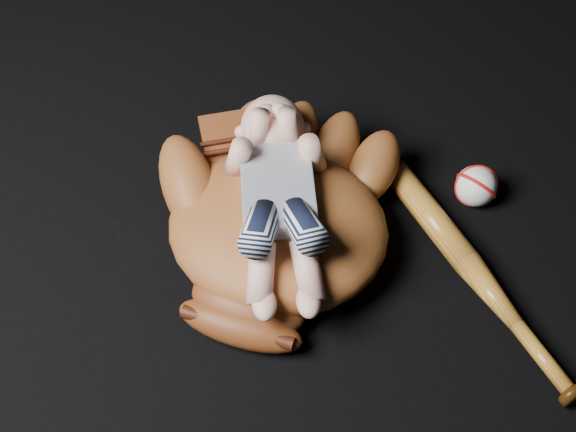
{
  "coord_description": "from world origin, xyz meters",
  "views": [
    {
      "loc": [
        -0.05,
        -0.74,
        1.2
      ],
      "look_at": [
        0.03,
        0.14,
        0.09
      ],
      "focal_mm": 55.0,
      "sensor_mm": 36.0,
      "label": 1
    }
  ],
  "objects_px": {
    "baseball_glove": "(278,221)",
    "newborn_baby": "(279,201)",
    "baseball_bat": "(478,276)",
    "baseball": "(476,186)"
  },
  "relations": [
    {
      "from": "newborn_baby",
      "to": "baseball",
      "type": "xyz_separation_m",
      "value": [
        0.35,
        0.09,
        -0.1
      ]
    },
    {
      "from": "newborn_baby",
      "to": "baseball_bat",
      "type": "distance_m",
      "value": 0.35
    },
    {
      "from": "baseball_bat",
      "to": "baseball",
      "type": "height_order",
      "value": "baseball"
    },
    {
      "from": "newborn_baby",
      "to": "baseball_bat",
      "type": "height_order",
      "value": "newborn_baby"
    },
    {
      "from": "baseball_glove",
      "to": "baseball_bat",
      "type": "relative_size",
      "value": 1.02
    },
    {
      "from": "baseball",
      "to": "newborn_baby",
      "type": "bearing_deg",
      "value": -165.55
    },
    {
      "from": "baseball_glove",
      "to": "baseball",
      "type": "relative_size",
      "value": 7.01
    },
    {
      "from": "newborn_baby",
      "to": "baseball_bat",
      "type": "bearing_deg",
      "value": -14.59
    },
    {
      "from": "baseball_glove",
      "to": "newborn_baby",
      "type": "bearing_deg",
      "value": -56.16
    },
    {
      "from": "baseball_glove",
      "to": "newborn_baby",
      "type": "distance_m",
      "value": 0.06
    }
  ]
}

